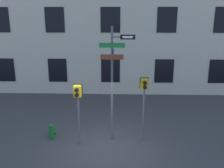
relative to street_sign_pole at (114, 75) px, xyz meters
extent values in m
plane|color=#38383A|center=(-0.36, -0.74, -2.76)|extent=(60.00, 60.00, 0.00)
cube|color=black|center=(-7.22, 6.22, -1.18)|extent=(1.20, 0.03, 1.52)
cube|color=black|center=(-3.79, 6.22, -1.18)|extent=(1.20, 0.03, 1.52)
cube|color=black|center=(-0.36, 6.22, -1.18)|extent=(1.20, 0.03, 1.52)
cube|color=black|center=(3.06, 6.22, -1.18)|extent=(1.20, 0.03, 1.52)
cube|color=black|center=(6.49, 6.22, -1.18)|extent=(1.20, 0.03, 1.52)
cube|color=black|center=(-7.22, 6.22, 1.99)|extent=(1.20, 0.03, 1.52)
cube|color=black|center=(-3.79, 6.22, 1.99)|extent=(1.20, 0.03, 1.52)
cube|color=black|center=(-0.36, 6.22, 1.99)|extent=(1.20, 0.03, 1.52)
cube|color=black|center=(3.06, 6.22, 1.99)|extent=(1.20, 0.03, 1.52)
cube|color=black|center=(6.49, 6.22, 1.99)|extent=(1.20, 0.03, 1.52)
cylinder|color=#4C4C51|center=(-0.06, 0.01, -0.45)|extent=(0.09, 0.09, 4.62)
cube|color=#4C4C51|center=(0.23, 0.01, 1.47)|extent=(0.59, 0.05, 0.05)
cube|color=#196B2D|center=(-0.06, -0.05, 1.17)|extent=(0.97, 0.02, 0.18)
cube|color=#14478C|center=(0.00, 0.01, 0.93)|extent=(0.02, 0.74, 0.14)
cube|color=brown|center=(-0.06, -0.05, 0.73)|extent=(0.88, 0.02, 0.20)
cube|color=black|center=(0.53, -0.01, 1.47)|extent=(0.56, 0.02, 0.18)
cube|color=white|center=(0.49, -0.02, 1.47)|extent=(0.32, 0.01, 0.07)
cone|color=white|center=(0.69, -0.02, 1.47)|extent=(0.10, 0.14, 0.14)
cylinder|color=#4C4C51|center=(-1.36, -0.42, -1.75)|extent=(0.08, 0.08, 2.01)
cube|color=gold|center=(-1.36, -0.42, -0.53)|extent=(0.28, 0.26, 0.44)
cube|color=black|center=(-1.36, -0.28, -0.53)|extent=(0.34, 0.02, 0.50)
cylinder|color=black|center=(-1.36, -0.61, -0.43)|extent=(0.15, 0.12, 0.15)
cylinder|color=black|center=(-1.36, -0.61, -0.63)|extent=(0.15, 0.12, 0.15)
cylinder|color=#EA4C14|center=(-1.36, -0.55, -0.43)|extent=(0.12, 0.01, 0.12)
cylinder|color=#4C4C51|center=(1.21, 0.01, -1.65)|extent=(0.08, 0.08, 2.23)
cube|color=gold|center=(1.21, 0.01, -0.34)|extent=(0.29, 0.26, 0.39)
cube|color=black|center=(1.21, 0.15, -0.34)|extent=(0.35, 0.02, 0.45)
cylinder|color=black|center=(1.21, -0.18, -0.25)|extent=(0.14, 0.12, 0.14)
cylinder|color=black|center=(1.21, -0.18, -0.42)|extent=(0.14, 0.12, 0.14)
cylinder|color=#EA4C14|center=(1.21, -0.13, -0.25)|extent=(0.11, 0.01, 0.11)
cylinder|color=#196028|center=(-2.59, 0.01, -2.51)|extent=(0.23, 0.23, 0.51)
sphere|color=#196028|center=(-2.59, 0.01, -2.19)|extent=(0.19, 0.19, 0.19)
cylinder|color=#196028|center=(-2.74, 0.01, -2.48)|extent=(0.08, 0.08, 0.08)
cylinder|color=#196028|center=(-2.43, 0.01, -2.48)|extent=(0.08, 0.08, 0.08)
camera|label=1|loc=(0.25, -9.44, 2.25)|focal=40.00mm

